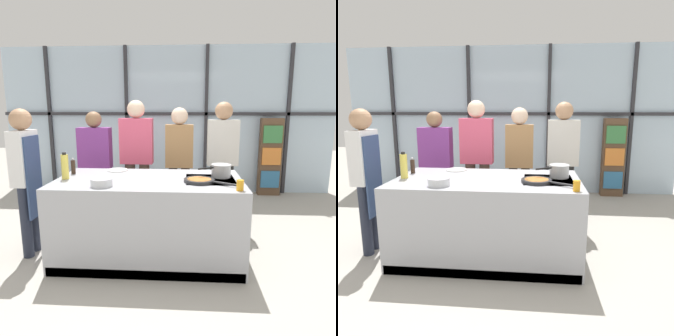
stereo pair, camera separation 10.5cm
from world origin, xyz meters
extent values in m
plane|color=#ADA89E|center=(0.00, 0.00, 0.00)|extent=(18.00, 18.00, 0.00)
cube|color=silver|center=(0.00, 2.75, 1.40)|extent=(6.40, 0.04, 2.80)
cube|color=#2D2D33|center=(0.00, 2.70, 1.54)|extent=(6.40, 0.06, 0.06)
cube|color=#2D2D33|center=(-2.30, 2.70, 1.40)|extent=(0.06, 0.06, 2.80)
cube|color=#2D2D33|center=(-0.77, 2.70, 1.40)|extent=(0.06, 0.06, 2.80)
cube|color=#2D2D33|center=(0.77, 2.70, 1.40)|extent=(0.06, 0.06, 2.80)
cube|color=#2D2D33|center=(2.30, 2.70, 1.40)|extent=(0.06, 0.06, 2.80)
cube|color=brown|center=(1.99, 2.57, 0.73)|extent=(0.41, 0.16, 1.46)
cube|color=teal|center=(1.99, 2.47, 0.32)|extent=(0.34, 0.03, 0.32)
cube|color=orange|center=(1.99, 2.47, 0.76)|extent=(0.34, 0.03, 0.32)
cube|color=#3D8447|center=(1.99, 2.47, 1.17)|extent=(0.34, 0.03, 0.32)
cube|color=#A8AAB2|center=(0.00, 0.00, 0.45)|extent=(2.00, 1.05, 0.89)
cube|color=black|center=(0.66, 0.00, 0.89)|extent=(0.52, 0.52, 0.01)
cube|color=black|center=(0.00, -0.51, 0.05)|extent=(1.96, 0.03, 0.10)
cylinder|color=#38383D|center=(0.54, -0.12, 0.89)|extent=(0.13, 0.13, 0.01)
cylinder|color=#38383D|center=(0.79, -0.12, 0.89)|extent=(0.13, 0.13, 0.01)
cylinder|color=#38383D|center=(0.54, 0.12, 0.89)|extent=(0.13, 0.13, 0.01)
cylinder|color=#38383D|center=(0.79, 0.12, 0.89)|extent=(0.13, 0.13, 0.01)
cylinder|color=#232838|center=(-1.36, 0.03, 0.41)|extent=(0.12, 0.12, 0.82)
cylinder|color=#232838|center=(-1.36, -0.13, 0.41)|extent=(0.12, 0.12, 0.82)
cube|color=white|center=(-1.36, -0.05, 1.12)|extent=(0.16, 0.36, 0.59)
sphere|color=tan|center=(-1.36, -0.05, 1.53)|extent=(0.23, 0.23, 0.23)
cube|color=navy|center=(-1.27, -0.05, 0.90)|extent=(0.02, 0.31, 0.90)
cylinder|color=#47382D|center=(-0.80, 1.01, 0.40)|extent=(0.15, 0.15, 0.80)
cylinder|color=#47382D|center=(-1.00, 1.01, 0.40)|extent=(0.15, 0.15, 0.80)
cube|color=#7A3384|center=(-0.90, 1.01, 1.09)|extent=(0.46, 0.21, 0.58)
sphere|color=#8C6647|center=(-0.90, 1.01, 1.49)|extent=(0.22, 0.22, 0.22)
cylinder|color=#47382D|center=(-0.20, 1.01, 0.44)|extent=(0.15, 0.15, 0.88)
cylinder|color=#47382D|center=(-0.40, 1.01, 0.44)|extent=(0.15, 0.15, 0.88)
cube|color=#DB4C6B|center=(-0.30, 1.01, 1.19)|extent=(0.46, 0.21, 0.63)
sphere|color=beige|center=(-0.30, 1.01, 1.63)|extent=(0.25, 0.25, 0.25)
cylinder|color=black|center=(0.39, 1.01, 0.41)|extent=(0.12, 0.12, 0.83)
cylinder|color=black|center=(0.21, 1.01, 0.41)|extent=(0.12, 0.12, 0.83)
cube|color=#A37547|center=(0.30, 1.01, 1.13)|extent=(0.38, 0.17, 0.60)
sphere|color=beige|center=(0.30, 1.01, 1.54)|extent=(0.23, 0.23, 0.23)
cylinder|color=black|center=(1.00, 1.01, 0.43)|extent=(0.14, 0.14, 0.87)
cylinder|color=black|center=(0.81, 1.01, 0.43)|extent=(0.14, 0.14, 0.87)
cube|color=beige|center=(0.90, 1.01, 1.18)|extent=(0.42, 0.19, 0.62)
sphere|color=tan|center=(0.90, 1.01, 1.61)|extent=(0.24, 0.24, 0.24)
cylinder|color=#232326|center=(0.54, -0.12, 0.91)|extent=(0.32, 0.32, 0.03)
cylinder|color=#B26B2D|center=(0.54, -0.12, 0.92)|extent=(0.25, 0.25, 0.01)
cylinder|color=#232326|center=(0.78, -0.27, 0.92)|extent=(0.23, 0.15, 0.02)
cylinder|color=silver|center=(0.79, 0.12, 0.96)|extent=(0.21, 0.21, 0.14)
cylinder|color=silver|center=(0.79, 0.12, 1.03)|extent=(0.22, 0.22, 0.01)
cylinder|color=black|center=(0.61, 0.02, 1.01)|extent=(0.17, 0.11, 0.02)
cylinder|color=white|center=(-0.44, 0.40, 0.90)|extent=(0.26, 0.26, 0.01)
cylinder|color=silver|center=(-0.43, -0.35, 0.93)|extent=(0.22, 0.22, 0.08)
cylinder|color=#4C4C51|center=(-0.43, -0.35, 0.96)|extent=(0.18, 0.18, 0.01)
cylinder|color=#E0CC4C|center=(-0.90, -0.07, 1.02)|extent=(0.08, 0.08, 0.26)
cylinder|color=black|center=(-0.90, -0.07, 1.17)|extent=(0.04, 0.04, 0.02)
cylinder|color=#332319|center=(-0.91, 0.19, 0.97)|extent=(0.05, 0.05, 0.16)
sphere|color=#B2B2B7|center=(-0.91, 0.19, 1.07)|extent=(0.03, 0.03, 0.03)
cylinder|color=orange|center=(0.90, -0.43, 0.94)|extent=(0.07, 0.07, 0.10)
camera|label=1|loc=(0.40, -3.15, 1.64)|focal=32.00mm
camera|label=2|loc=(0.51, -3.14, 1.64)|focal=32.00mm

